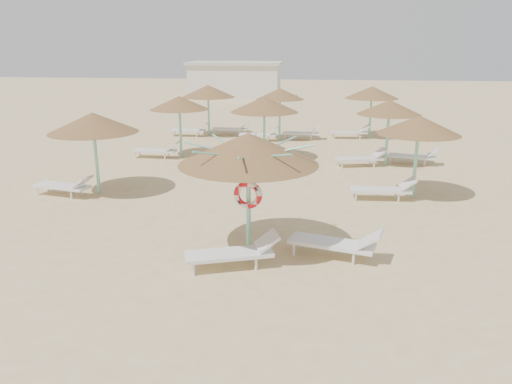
# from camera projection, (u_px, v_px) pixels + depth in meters

# --- Properties ---
(ground) EXTENTS (120.00, 120.00, 0.00)m
(ground) POSITION_uv_depth(u_px,v_px,m) (250.00, 255.00, 11.93)
(ground) COLOR #D9C084
(ground) RESTS_ON ground
(main_palapa) EXTENTS (3.26, 3.26, 2.92)m
(main_palapa) POSITION_uv_depth(u_px,v_px,m) (248.00, 149.00, 11.41)
(main_palapa) COLOR #7CD7BB
(main_palapa) RESTS_ON ground
(lounger_main_a) EXTENTS (2.20, 1.27, 0.77)m
(lounger_main_a) POSITION_uv_depth(u_px,v_px,m) (235.00, 252.00, 11.20)
(lounger_main_a) COLOR white
(lounger_main_a) RESTS_ON ground
(lounger_main_b) EXTENTS (2.25, 1.20, 0.78)m
(lounger_main_b) POSITION_uv_depth(u_px,v_px,m) (338.00, 243.00, 11.70)
(lounger_main_b) COLOR white
(lounger_main_b) RESTS_ON ground
(palapa_field) EXTENTS (20.73, 14.51, 2.72)m
(palapa_field) POSITION_uv_depth(u_px,v_px,m) (294.00, 107.00, 20.96)
(palapa_field) COLOR #7CD7BB
(palapa_field) RESTS_ON ground
(service_hut) EXTENTS (8.40, 4.40, 3.25)m
(service_hut) POSITION_uv_depth(u_px,v_px,m) (235.00, 80.00, 45.43)
(service_hut) COLOR silver
(service_hut) RESTS_ON ground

